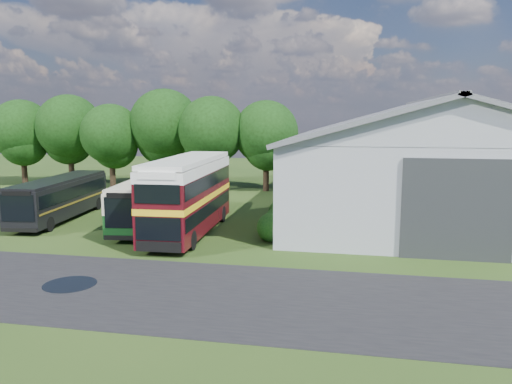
% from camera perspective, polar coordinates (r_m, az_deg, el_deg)
% --- Properties ---
extents(ground, '(120.00, 120.00, 0.00)m').
position_cam_1_polar(ground, '(24.47, -13.77, -8.21)').
color(ground, '#1E3812').
rests_on(ground, ground).
extents(asphalt_road, '(60.00, 8.00, 0.02)m').
position_cam_1_polar(asphalt_road, '(20.72, -9.62, -11.21)').
color(asphalt_road, black).
rests_on(asphalt_road, ground).
extents(puddle, '(2.20, 2.20, 0.01)m').
position_cam_1_polar(puddle, '(22.65, -20.50, -9.90)').
color(puddle, black).
rests_on(puddle, ground).
extents(storage_shed, '(18.80, 24.80, 8.15)m').
position_cam_1_polar(storage_shed, '(37.61, 18.71, 3.91)').
color(storage_shed, gray).
rests_on(storage_shed, ground).
extents(tree_far_left, '(6.12, 6.12, 8.64)m').
position_cam_1_polar(tree_far_left, '(55.99, -25.21, 6.41)').
color(tree_far_left, black).
rests_on(tree_far_left, ground).
extents(tree_left_a, '(6.46, 6.46, 9.12)m').
position_cam_1_polar(tree_left_a, '(53.61, -20.57, 6.95)').
color(tree_left_a, black).
rests_on(tree_left_a, ground).
extents(tree_left_b, '(5.78, 5.78, 8.16)m').
position_cam_1_polar(tree_left_b, '(50.30, -16.25, 6.36)').
color(tree_left_b, black).
rests_on(tree_left_b, ground).
extents(tree_mid, '(6.80, 6.80, 9.60)m').
position_cam_1_polar(tree_mid, '(49.40, -10.39, 7.61)').
color(tree_mid, black).
rests_on(tree_mid, ground).
extents(tree_right_a, '(6.26, 6.26, 8.83)m').
position_cam_1_polar(tree_right_a, '(46.85, -5.08, 7.06)').
color(tree_right_a, black).
rests_on(tree_right_a, ground).
extents(tree_right_b, '(5.98, 5.98, 8.45)m').
position_cam_1_polar(tree_right_b, '(46.51, 1.17, 6.77)').
color(tree_right_b, black).
rests_on(tree_right_b, ground).
extents(shrub_front, '(1.70, 1.70, 1.70)m').
position_cam_1_polar(shrub_front, '(28.43, 1.80, -5.58)').
color(shrub_front, '#194714').
rests_on(shrub_front, ground).
extents(shrub_mid, '(1.60, 1.60, 1.60)m').
position_cam_1_polar(shrub_mid, '(30.34, 2.41, -4.66)').
color(shrub_mid, '#194714').
rests_on(shrub_mid, ground).
extents(shrub_back, '(1.80, 1.80, 1.80)m').
position_cam_1_polar(shrub_back, '(32.27, 2.95, -3.85)').
color(shrub_back, '#194714').
rests_on(shrub_back, ground).
extents(bus_green_single, '(3.86, 11.28, 3.05)m').
position_cam_1_polar(bus_green_single, '(32.99, -11.70, -0.87)').
color(bus_green_single, black).
rests_on(bus_green_single, ground).
extents(bus_maroon_double, '(3.11, 10.74, 4.58)m').
position_cam_1_polar(bus_maroon_double, '(29.91, -7.70, -0.47)').
color(bus_maroon_double, black).
rests_on(bus_maroon_double, ground).
extents(bus_dark_single, '(3.36, 10.43, 2.83)m').
position_cam_1_polar(bus_dark_single, '(36.45, -21.47, -0.59)').
color(bus_dark_single, black).
rests_on(bus_dark_single, ground).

